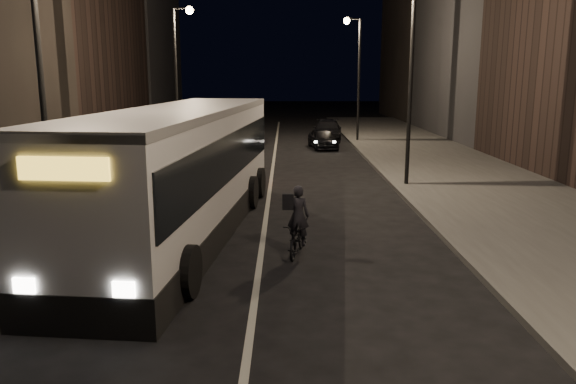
{
  "coord_description": "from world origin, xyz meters",
  "views": [
    {
      "loc": [
        0.64,
        -10.59,
        4.52
      ],
      "look_at": [
        0.7,
        3.9,
        1.5
      ],
      "focal_mm": 35.0,
      "sensor_mm": 36.0,
      "label": 1
    }
  ],
  "objects_px": {
    "streetlight_right_far": "(355,62)",
    "streetlight_left_far": "(180,60)",
    "city_bus": "(182,167)",
    "car_far": "(327,130)",
    "streetlight_right_mid": "(405,53)",
    "car_mid": "(244,132)",
    "streetlight_left_near": "(48,41)",
    "cyclist_on_bicycle": "(298,232)",
    "car_near": "(323,138)"
  },
  "relations": [
    {
      "from": "city_bus",
      "to": "car_far",
      "type": "relative_size",
      "value": 2.82
    },
    {
      "from": "streetlight_right_far",
      "to": "city_bus",
      "type": "bearing_deg",
      "value": -108.53
    },
    {
      "from": "streetlight_right_mid",
      "to": "city_bus",
      "type": "distance_m",
      "value": 10.78
    },
    {
      "from": "city_bus",
      "to": "car_mid",
      "type": "bearing_deg",
      "value": 95.71
    },
    {
      "from": "streetlight_left_far",
      "to": "car_near",
      "type": "distance_m",
      "value": 9.89
    },
    {
      "from": "streetlight_left_far",
      "to": "city_bus",
      "type": "distance_m",
      "value": 17.4
    },
    {
      "from": "car_near",
      "to": "streetlight_left_near",
      "type": "bearing_deg",
      "value": -119.59
    },
    {
      "from": "streetlight_right_far",
      "to": "cyclist_on_bicycle",
      "type": "bearing_deg",
      "value": -100.0
    },
    {
      "from": "streetlight_right_mid",
      "to": "streetlight_left_far",
      "type": "distance_m",
      "value": 14.62
    },
    {
      "from": "streetlight_right_mid",
      "to": "car_near",
      "type": "height_order",
      "value": "streetlight_right_mid"
    },
    {
      "from": "city_bus",
      "to": "cyclist_on_bicycle",
      "type": "xyz_separation_m",
      "value": [
        3.26,
        -2.07,
        -1.35
      ]
    },
    {
      "from": "streetlight_left_far",
      "to": "streetlight_right_mid",
      "type": "bearing_deg",
      "value": -43.16
    },
    {
      "from": "cyclist_on_bicycle",
      "to": "streetlight_left_near",
      "type": "bearing_deg",
      "value": -175.19
    },
    {
      "from": "car_mid",
      "to": "car_far",
      "type": "bearing_deg",
      "value": -168.72
    },
    {
      "from": "streetlight_left_near",
      "to": "city_bus",
      "type": "height_order",
      "value": "streetlight_left_near"
    },
    {
      "from": "streetlight_right_mid",
      "to": "streetlight_left_near",
      "type": "distance_m",
      "value": 13.33
    },
    {
      "from": "car_far",
      "to": "streetlight_right_mid",
      "type": "bearing_deg",
      "value": -78.26
    },
    {
      "from": "streetlight_right_mid",
      "to": "cyclist_on_bicycle",
      "type": "height_order",
      "value": "streetlight_right_mid"
    },
    {
      "from": "streetlight_left_near",
      "to": "car_near",
      "type": "height_order",
      "value": "streetlight_left_near"
    },
    {
      "from": "streetlight_left_far",
      "to": "city_bus",
      "type": "height_order",
      "value": "streetlight_left_far"
    },
    {
      "from": "city_bus",
      "to": "streetlight_left_near",
      "type": "bearing_deg",
      "value": -152.35
    },
    {
      "from": "cyclist_on_bicycle",
      "to": "car_mid",
      "type": "xyz_separation_m",
      "value": [
        -3.15,
        24.28,
        0.13
      ]
    },
    {
      "from": "streetlight_right_mid",
      "to": "car_near",
      "type": "xyz_separation_m",
      "value": [
        -2.35,
        12.53,
        -4.73
      ]
    },
    {
      "from": "streetlight_right_mid",
      "to": "streetlight_left_near",
      "type": "height_order",
      "value": "same"
    },
    {
      "from": "streetlight_right_mid",
      "to": "streetlight_right_far",
      "type": "xyz_separation_m",
      "value": [
        0.0,
        16.0,
        0.0
      ]
    },
    {
      "from": "streetlight_left_far",
      "to": "city_bus",
      "type": "bearing_deg",
      "value": -79.8
    },
    {
      "from": "city_bus",
      "to": "car_far",
      "type": "bearing_deg",
      "value": 82.04
    },
    {
      "from": "car_near",
      "to": "car_far",
      "type": "xyz_separation_m",
      "value": [
        0.62,
        4.49,
        0.07
      ]
    },
    {
      "from": "streetlight_left_near",
      "to": "car_far",
      "type": "distance_m",
      "value": 26.97
    },
    {
      "from": "streetlight_left_near",
      "to": "cyclist_on_bicycle",
      "type": "height_order",
      "value": "streetlight_left_near"
    },
    {
      "from": "streetlight_right_far",
      "to": "car_mid",
      "type": "xyz_separation_m",
      "value": [
        -7.54,
        -0.59,
        -4.62
      ]
    },
    {
      "from": "cyclist_on_bicycle",
      "to": "car_near",
      "type": "bearing_deg",
      "value": 97.29
    },
    {
      "from": "cyclist_on_bicycle",
      "to": "car_far",
      "type": "distance_m",
      "value": 26.03
    },
    {
      "from": "streetlight_right_mid",
      "to": "streetlight_left_near",
      "type": "relative_size",
      "value": 1.0
    },
    {
      "from": "streetlight_right_mid",
      "to": "city_bus",
      "type": "height_order",
      "value": "streetlight_right_mid"
    },
    {
      "from": "streetlight_right_far",
      "to": "streetlight_left_far",
      "type": "relative_size",
      "value": 1.0
    },
    {
      "from": "city_bus",
      "to": "car_mid",
      "type": "xyz_separation_m",
      "value": [
        0.1,
        22.21,
        -1.23
      ]
    },
    {
      "from": "city_bus",
      "to": "car_near",
      "type": "height_order",
      "value": "city_bus"
    },
    {
      "from": "streetlight_left_far",
      "to": "car_mid",
      "type": "height_order",
      "value": "streetlight_left_far"
    },
    {
      "from": "city_bus",
      "to": "cyclist_on_bicycle",
      "type": "relative_size",
      "value": 7.32
    },
    {
      "from": "streetlight_right_far",
      "to": "streetlight_left_near",
      "type": "height_order",
      "value": "same"
    },
    {
      "from": "streetlight_right_far",
      "to": "car_far",
      "type": "xyz_separation_m",
      "value": [
        -1.73,
        1.02,
        -4.66
      ]
    },
    {
      "from": "car_mid",
      "to": "streetlight_right_mid",
      "type": "bearing_deg",
      "value": 111.85
    },
    {
      "from": "car_mid",
      "to": "city_bus",
      "type": "bearing_deg",
      "value": 85.52
    },
    {
      "from": "streetlight_left_far",
      "to": "cyclist_on_bicycle",
      "type": "height_order",
      "value": "streetlight_left_far"
    },
    {
      "from": "streetlight_left_near",
      "to": "car_near",
      "type": "relative_size",
      "value": 2.19
    },
    {
      "from": "car_mid",
      "to": "streetlight_right_far",
      "type": "bearing_deg",
      "value": -179.73
    },
    {
      "from": "streetlight_left_near",
      "to": "streetlight_left_far",
      "type": "xyz_separation_m",
      "value": [
        0.0,
        18.0,
        0.0
      ]
    },
    {
      "from": "streetlight_right_far",
      "to": "city_bus",
      "type": "xyz_separation_m",
      "value": [
        -7.64,
        -22.8,
        -3.39
      ]
    },
    {
      "from": "streetlight_left_near",
      "to": "car_near",
      "type": "xyz_separation_m",
      "value": [
        8.31,
        20.53,
        -4.73
      ]
    }
  ]
}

